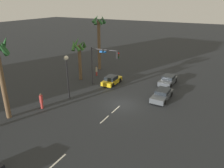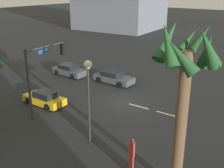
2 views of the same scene
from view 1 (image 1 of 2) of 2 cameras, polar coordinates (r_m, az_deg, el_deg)
ground_plane at (r=27.14m, az=2.57°, el=-5.29°), size 220.00×220.00×0.00m
lane_stripe_1 at (r=18.88m, az=-14.59°, el=-19.44°), size 2.44×0.14×0.01m
lane_stripe_2 at (r=23.87m, az=-1.96°, el=-9.25°), size 1.82×0.14×0.01m
lane_stripe_3 at (r=25.88m, az=1.01°, el=-6.66°), size 1.99×0.14×0.01m
car_0 at (r=34.36m, az=14.49°, el=0.98°), size 4.25×2.07×1.31m
car_2 at (r=28.97m, az=13.01°, el=-2.76°), size 4.51×1.97×1.27m
car_3 at (r=33.29m, az=-0.09°, el=1.01°), size 3.97×1.83×1.31m
traffic_signal at (r=31.77m, az=-2.89°, el=6.21°), size 0.54×4.48×5.75m
streetlamp at (r=27.90m, az=-11.70°, el=3.95°), size 0.56×0.56×5.70m
pedestrian_0 at (r=26.98m, az=-18.06°, el=-4.15°), size 0.54×0.54×1.94m
pedestrian_1 at (r=37.06m, az=-4.08°, el=3.53°), size 0.42×0.42×1.67m
palm_tree_1 at (r=34.50m, az=-8.68°, el=8.65°), size 2.52×2.67×6.76m
palm_tree_2 at (r=39.49m, az=-3.44°, el=12.99°), size 2.39×2.55×9.79m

